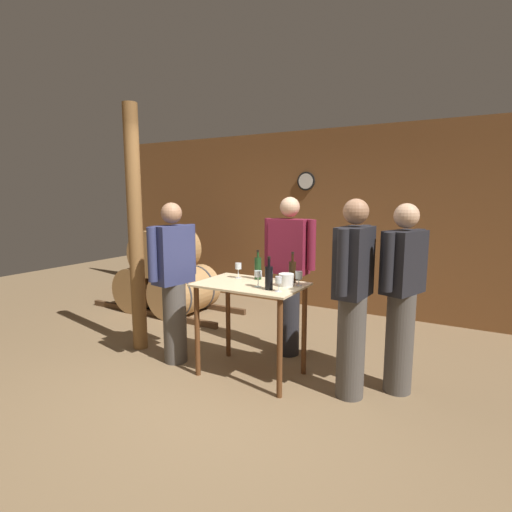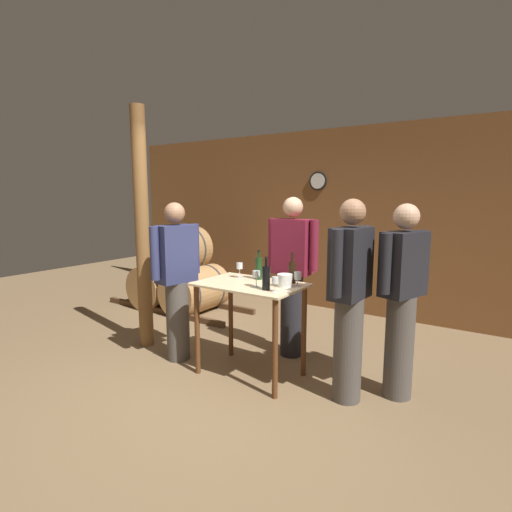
# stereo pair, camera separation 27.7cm
# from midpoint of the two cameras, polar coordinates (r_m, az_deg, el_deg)

# --- Properties ---
(ground_plane) EXTENTS (14.00, 14.00, 0.00)m
(ground_plane) POSITION_cam_midpoint_polar(r_m,az_deg,el_deg) (3.78, -6.54, -18.72)
(ground_plane) COLOR brown
(back_wall) EXTENTS (8.40, 0.08, 2.70)m
(back_wall) POSITION_cam_midpoint_polar(r_m,az_deg,el_deg) (6.06, 10.27, 4.93)
(back_wall) COLOR brown
(back_wall) RESTS_ON ground_plane
(barrel_rack) EXTENTS (2.34, 0.89, 1.26)m
(barrel_rack) POSITION_cam_midpoint_polar(r_m,az_deg,el_deg) (6.20, -13.95, -2.88)
(barrel_rack) COLOR #4C331E
(barrel_rack) RESTS_ON ground_plane
(tasting_table) EXTENTS (1.00, 0.66, 0.91)m
(tasting_table) POSITION_cam_midpoint_polar(r_m,az_deg,el_deg) (3.83, -2.83, -6.78)
(tasting_table) COLOR beige
(tasting_table) RESTS_ON ground_plane
(wooden_post) EXTENTS (0.16, 0.16, 2.70)m
(wooden_post) POSITION_cam_midpoint_polar(r_m,az_deg,el_deg) (4.63, -18.50, 3.46)
(wooden_post) COLOR brown
(wooden_post) RESTS_ON ground_plane
(wine_bottle_far_left) EXTENTS (0.07, 0.07, 0.29)m
(wine_bottle_far_left) POSITION_cam_midpoint_polar(r_m,az_deg,el_deg) (3.94, -1.73, -1.68)
(wine_bottle_far_left) COLOR #193819
(wine_bottle_far_left) RESTS_ON tasting_table
(wine_bottle_left) EXTENTS (0.07, 0.07, 0.30)m
(wine_bottle_left) POSITION_cam_midpoint_polar(r_m,az_deg,el_deg) (3.51, -0.40, -3.03)
(wine_bottle_left) COLOR black
(wine_bottle_left) RESTS_ON tasting_table
(wine_bottle_center) EXTENTS (0.07, 0.07, 0.30)m
(wine_bottle_center) POSITION_cam_midpoint_polar(r_m,az_deg,el_deg) (3.81, 3.15, -2.15)
(wine_bottle_center) COLOR black
(wine_bottle_center) RESTS_ON tasting_table
(wine_glass_near_left) EXTENTS (0.06, 0.06, 0.15)m
(wine_glass_near_left) POSITION_cam_midpoint_polar(r_m,az_deg,el_deg) (4.01, -4.53, -1.55)
(wine_glass_near_left) COLOR silver
(wine_glass_near_left) RESTS_ON tasting_table
(wine_glass_near_center) EXTENTS (0.07, 0.07, 0.15)m
(wine_glass_near_center) POSITION_cam_midpoint_polar(r_m,az_deg,el_deg) (3.62, -1.89, -2.68)
(wine_glass_near_center) COLOR silver
(wine_glass_near_center) RESTS_ON tasting_table
(wine_glass_near_right) EXTENTS (0.06, 0.06, 0.13)m
(wine_glass_near_right) POSITION_cam_midpoint_polar(r_m,az_deg,el_deg) (3.45, 0.95, -3.56)
(wine_glass_near_right) COLOR silver
(wine_glass_near_right) RESTS_ON tasting_table
(wine_glass_far_side) EXTENTS (0.07, 0.07, 0.13)m
(wine_glass_far_side) POSITION_cam_midpoint_polar(r_m,az_deg,el_deg) (3.68, 4.01, -2.83)
(wine_glass_far_side) COLOR silver
(wine_glass_far_side) RESTS_ON tasting_table
(ice_bucket) EXTENTS (0.14, 0.14, 0.11)m
(ice_bucket) POSITION_cam_midpoint_polar(r_m,az_deg,el_deg) (3.67, 2.18, -3.44)
(ice_bucket) COLOR white
(ice_bucket) RESTS_ON tasting_table
(person_host) EXTENTS (0.34, 0.56, 1.67)m
(person_host) POSITION_cam_midpoint_polar(r_m,az_deg,el_deg) (3.64, 18.11, -5.32)
(person_host) COLOR #4C4742
(person_host) RESTS_ON ground_plane
(person_visitor_with_scarf) EXTENTS (0.25, 0.59, 1.71)m
(person_visitor_with_scarf) POSITION_cam_midpoint_polar(r_m,az_deg,el_deg) (3.43, 11.42, -5.51)
(person_visitor_with_scarf) COLOR #4C4742
(person_visitor_with_scarf) RESTS_ON ground_plane
(person_visitor_bearded) EXTENTS (0.59, 0.24, 1.72)m
(person_visitor_bearded) POSITION_cam_midpoint_polar(r_m,az_deg,el_deg) (4.29, 2.90, -2.42)
(person_visitor_bearded) COLOR #232328
(person_visitor_bearded) RESTS_ON ground_plane
(person_visitor_near_door) EXTENTS (0.29, 0.58, 1.66)m
(person_visitor_near_door) POSITION_cam_midpoint_polar(r_m,az_deg,el_deg) (4.21, -13.56, -3.31)
(person_visitor_near_door) COLOR #4C4742
(person_visitor_near_door) RESTS_ON ground_plane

